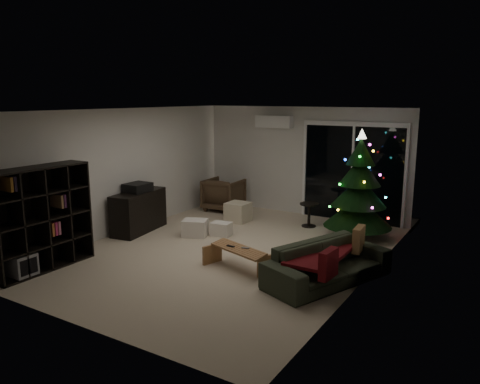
{
  "coord_description": "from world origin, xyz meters",
  "views": [
    {
      "loc": [
        4.38,
        -6.69,
        2.73
      ],
      "look_at": [
        0.1,
        0.3,
        1.05
      ],
      "focal_mm": 35.0,
      "sensor_mm": 36.0,
      "label": 1
    }
  ],
  "objects_px": {
    "coffee_table": "(239,258)",
    "christmas_tree": "(359,185)",
    "bookshelf": "(33,217)",
    "media_cabinet": "(139,212)",
    "sofa": "(328,263)",
    "armchair": "(224,194)"
  },
  "relations": [
    {
      "from": "christmas_tree",
      "to": "coffee_table",
      "type": "bearing_deg",
      "value": -112.58
    },
    {
      "from": "sofa",
      "to": "coffee_table",
      "type": "height_order",
      "value": "sofa"
    },
    {
      "from": "bookshelf",
      "to": "sofa",
      "type": "bearing_deg",
      "value": 19.81
    },
    {
      "from": "christmas_tree",
      "to": "bookshelf",
      "type": "bearing_deg",
      "value": -132.9
    },
    {
      "from": "coffee_table",
      "to": "christmas_tree",
      "type": "xyz_separation_m",
      "value": [
        1.1,
        2.64,
        0.89
      ]
    },
    {
      "from": "coffee_table",
      "to": "armchair",
      "type": "bearing_deg",
      "value": 144.53
    },
    {
      "from": "sofa",
      "to": "christmas_tree",
      "type": "height_order",
      "value": "christmas_tree"
    },
    {
      "from": "bookshelf",
      "to": "media_cabinet",
      "type": "distance_m",
      "value": 2.43
    },
    {
      "from": "armchair",
      "to": "coffee_table",
      "type": "xyz_separation_m",
      "value": [
        2.39,
        -3.19,
        -0.22
      ]
    },
    {
      "from": "media_cabinet",
      "to": "sofa",
      "type": "xyz_separation_m",
      "value": [
        4.3,
        -0.53,
        -0.12
      ]
    },
    {
      "from": "coffee_table",
      "to": "christmas_tree",
      "type": "bearing_deg",
      "value": 85.11
    },
    {
      "from": "media_cabinet",
      "to": "christmas_tree",
      "type": "height_order",
      "value": "christmas_tree"
    },
    {
      "from": "media_cabinet",
      "to": "armchair",
      "type": "relative_size",
      "value": 1.55
    },
    {
      "from": "coffee_table",
      "to": "christmas_tree",
      "type": "distance_m",
      "value": 3.0
    },
    {
      "from": "armchair",
      "to": "christmas_tree",
      "type": "xyz_separation_m",
      "value": [
        3.49,
        -0.55,
        0.68
      ]
    },
    {
      "from": "bookshelf",
      "to": "sofa",
      "type": "xyz_separation_m",
      "value": [
        4.3,
        1.86,
        -0.53
      ]
    },
    {
      "from": "bookshelf",
      "to": "coffee_table",
      "type": "distance_m",
      "value": 3.37
    },
    {
      "from": "armchair",
      "to": "bookshelf",
      "type": "bearing_deg",
      "value": 79.89
    },
    {
      "from": "media_cabinet",
      "to": "christmas_tree",
      "type": "xyz_separation_m",
      "value": [
        3.98,
        1.88,
        0.65
      ]
    },
    {
      "from": "media_cabinet",
      "to": "coffee_table",
      "type": "distance_m",
      "value": 2.99
    },
    {
      "from": "sofa",
      "to": "bookshelf",
      "type": "bearing_deg",
      "value": 135.27
    },
    {
      "from": "coffee_table",
      "to": "bookshelf",
      "type": "bearing_deg",
      "value": -132.7
    }
  ]
}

